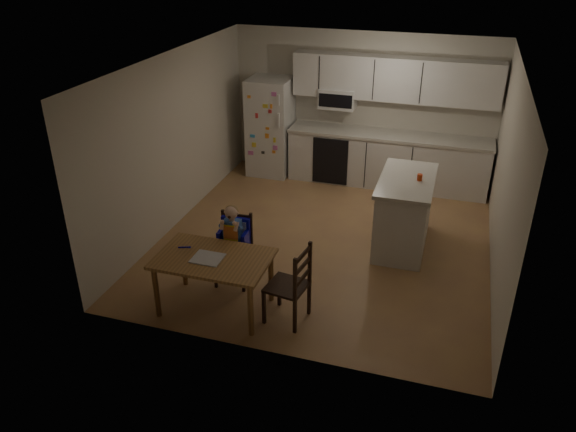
# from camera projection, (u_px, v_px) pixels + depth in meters

# --- Properties ---
(room) EXTENTS (4.52, 5.01, 2.51)m
(room) POSITION_uv_depth(u_px,v_px,m) (336.00, 146.00, 7.86)
(room) COLOR #9B6B4A
(room) RESTS_ON ground
(refrigerator) EXTENTS (0.72, 0.70, 1.70)m
(refrigerator) POSITION_uv_depth(u_px,v_px,m) (270.00, 127.00, 9.87)
(refrigerator) COLOR silver
(refrigerator) RESTS_ON ground
(kitchen_run) EXTENTS (3.37, 0.62, 2.15)m
(kitchen_run) POSITION_uv_depth(u_px,v_px,m) (388.00, 135.00, 9.39)
(kitchen_run) COLOR silver
(kitchen_run) RESTS_ON ground
(kitchen_island) EXTENTS (0.72, 1.37, 1.01)m
(kitchen_island) POSITION_uv_depth(u_px,v_px,m) (404.00, 212.00, 7.66)
(kitchen_island) COLOR silver
(kitchen_island) RESTS_ON ground
(red_cup) EXTENTS (0.07, 0.07, 0.09)m
(red_cup) POSITION_uv_depth(u_px,v_px,m) (420.00, 177.00, 7.36)
(red_cup) COLOR red
(red_cup) RESTS_ON kitchen_island
(dining_table) EXTENTS (1.28, 0.82, 0.68)m
(dining_table) POSITION_uv_depth(u_px,v_px,m) (213.00, 264.00, 6.31)
(dining_table) COLOR brown
(dining_table) RESTS_ON ground
(napkin) EXTENTS (0.33, 0.29, 0.01)m
(napkin) POSITION_uv_depth(u_px,v_px,m) (208.00, 258.00, 6.24)
(napkin) COLOR #BBBBC1
(napkin) RESTS_ON dining_table
(toddler_spoon) EXTENTS (0.12, 0.06, 0.02)m
(toddler_spoon) POSITION_uv_depth(u_px,v_px,m) (183.00, 247.00, 6.45)
(toddler_spoon) COLOR #0E0DA8
(toddler_spoon) RESTS_ON dining_table
(chair_booster) EXTENTS (0.42, 0.42, 1.06)m
(chair_booster) POSITION_uv_depth(u_px,v_px,m) (234.00, 235.00, 6.81)
(chair_booster) COLOR black
(chair_booster) RESTS_ON ground
(chair_side) EXTENTS (0.48, 0.48, 0.95)m
(chair_side) POSITION_uv_depth(u_px,v_px,m) (295.00, 281.00, 6.12)
(chair_side) COLOR black
(chair_side) RESTS_ON ground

